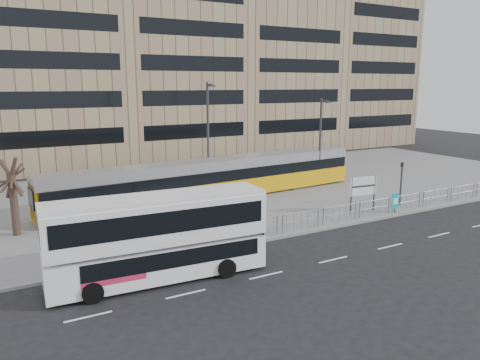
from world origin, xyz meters
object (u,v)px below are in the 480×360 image
double_decker_bus (158,235)px  lamp_post_east (321,139)px  ad_panel (395,201)px  pedestrian (195,217)px  traffic_light_west (212,210)px  lamp_post_west (208,135)px  bare_tree (9,155)px  station_sign (363,188)px  traffic_light_east (401,178)px  tram (214,179)px

double_decker_bus → lamp_post_east: (18.39, 11.54, 2.10)m
ad_panel → pedestrian: bearing=164.6°
traffic_light_west → lamp_post_east: size_ratio=0.42×
lamp_post_west → pedestrian: bearing=-121.2°
lamp_post_east → bare_tree: size_ratio=1.14×
double_decker_bus → pedestrian: size_ratio=6.14×
pedestrian → lamp_post_east: bearing=-66.7°
station_sign → traffic_light_east: 3.70m
station_sign → bare_tree: bare_tree is taller
double_decker_bus → traffic_light_east: size_ratio=3.16×
lamp_post_east → station_sign: bearing=-108.6°
tram → traffic_light_east: (10.78, -8.26, 0.47)m
double_decker_bus → lamp_post_east: lamp_post_east is taller
station_sign → lamp_post_east: size_ratio=0.33×
traffic_light_east → traffic_light_west: bearing=162.5°
double_decker_bus → station_sign: bearing=16.5°
pedestrian → traffic_light_east: 15.41m
station_sign → bare_tree: 21.92m
traffic_light_west → bare_tree: 11.79m
double_decker_bus → traffic_light_west: size_ratio=3.16×
lamp_post_west → lamp_post_east: (9.70, -1.41, -0.66)m
tram → lamp_post_east: bearing=-6.6°
traffic_light_west → pedestrian: bearing=66.4°
tram → bare_tree: bearing=-174.8°
ad_panel → traffic_light_west: bearing=177.0°
tram → lamp_post_east: 10.08m
ad_panel → pedestrian: size_ratio=0.83×
station_sign → traffic_light_west: bearing=-168.1°
station_sign → pedestrian: bearing=177.6°
double_decker_bus → lamp_post_west: 15.84m
double_decker_bus → tram: 14.74m
pedestrian → traffic_light_west: bearing=174.3°
traffic_light_west → traffic_light_east: size_ratio=1.00×
pedestrian → tram: bearing=-34.5°
double_decker_bus → lamp_post_west: lamp_post_west is taller
ad_panel → pedestrian: pedestrian is taller
station_sign → pedestrian: (-11.58, 1.82, -0.88)m
tram → ad_panel: tram is taller
tram → ad_panel: (8.89, -9.54, -0.74)m
bare_tree → tram: bearing=9.5°
bare_tree → station_sign: bearing=-16.1°
pedestrian → traffic_light_east: bearing=-96.4°
double_decker_bus → tram: double_decker_bus is taller
pedestrian → lamp_post_west: bearing=-31.0°
station_sign → traffic_light_east: bearing=7.4°
pedestrian → lamp_post_east: lamp_post_east is taller
traffic_light_east → bare_tree: bare_tree is taller
lamp_post_west → tram: bearing=-93.1°
tram → lamp_post_west: (0.06, 1.01, 3.20)m
lamp_post_west → lamp_post_east: lamp_post_west is taller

